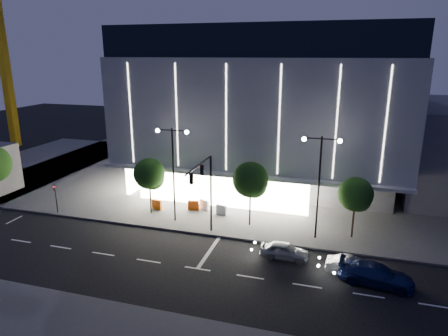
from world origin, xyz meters
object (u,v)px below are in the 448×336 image
at_px(barrier_a, 157,205).
at_px(ped_signal_far, 56,196).
at_px(car_lead, 285,251).
at_px(barrier_b, 204,205).
at_px(car_second, 353,267).
at_px(tower_crane, 4,19).
at_px(car_third, 376,274).
at_px(tree_right, 356,196).
at_px(barrier_d, 221,210).
at_px(traffic_mast, 205,184).
at_px(barrier_c, 193,205).
at_px(street_lamp_west, 173,161).
at_px(street_lamp_east, 320,173).
at_px(tree_mid, 251,182).
at_px(tree_left, 150,175).

bearing_deg(barrier_a, ped_signal_far, -144.91).
relative_size(ped_signal_far, car_lead, 0.79).
height_order(car_lead, barrier_b, car_lead).
height_order(ped_signal_far, car_second, ped_signal_far).
xyz_separation_m(ped_signal_far, tower_crane, (-25.92, 23.50, 18.62)).
height_order(car_third, barrier_b, car_third).
bearing_deg(ped_signal_far, tree_right, 5.14).
height_order(ped_signal_far, barrier_d, ped_signal_far).
height_order(traffic_mast, ped_signal_far, traffic_mast).
relative_size(ped_signal_far, barrier_c, 2.73).
xyz_separation_m(traffic_mast, street_lamp_west, (-4.00, 2.66, 0.93)).
bearing_deg(street_lamp_east, traffic_mast, -163.52).
bearing_deg(car_third, tree_right, 19.47).
bearing_deg(tree_right, car_third, -77.96).
height_order(street_lamp_west, car_second, street_lamp_west).
height_order(car_third, barrier_d, car_third).
bearing_deg(barrier_b, traffic_mast, -45.34).
bearing_deg(tree_mid, car_lead, -52.70).
height_order(tower_crane, barrier_c, tower_crane).
bearing_deg(street_lamp_east, ped_signal_far, -176.56).
bearing_deg(tree_right, barrier_c, 173.04).
height_order(street_lamp_west, tower_crane, tower_crane).
relative_size(traffic_mast, street_lamp_west, 0.79).
xyz_separation_m(street_lamp_east, barrier_a, (-15.86, 2.03, -5.31)).
bearing_deg(car_lead, traffic_mast, 78.72).
xyz_separation_m(street_lamp_west, ped_signal_far, (-12.00, -1.50, -4.07)).
bearing_deg(barrier_c, car_third, -37.07).
relative_size(street_lamp_east, barrier_d, 8.18).
distance_m(street_lamp_west, barrier_a, 6.36).
distance_m(tower_crane, tree_right, 60.22).
bearing_deg(barrier_c, traffic_mast, -69.16).
xyz_separation_m(barrier_b, barrier_c, (-0.97, -0.51, 0.00)).
xyz_separation_m(street_lamp_east, car_lead, (-2.06, -4.12, -5.31)).
distance_m(tree_right, barrier_c, 15.71).
bearing_deg(street_lamp_west, barrier_c, 75.14).
distance_m(street_lamp_west, tree_left, 3.69).
bearing_deg(car_third, barrier_d, 65.81).
bearing_deg(tree_left, barrier_a, 83.64).
xyz_separation_m(street_lamp_east, barrier_b, (-11.27, 3.39, -5.31)).
distance_m(barrier_c, barrier_d, 3.08).
bearing_deg(car_lead, car_third, -104.55).
bearing_deg(tree_left, street_lamp_west, -18.94).
bearing_deg(tree_mid, barrier_d, 154.73).
distance_m(tree_right, barrier_d, 12.72).
bearing_deg(car_third, tree_left, 78.79).
xyz_separation_m(car_second, barrier_c, (-15.22, 7.99, 0.03)).
height_order(street_lamp_east, barrier_b, street_lamp_east).
xyz_separation_m(traffic_mast, tree_left, (-6.97, 3.68, -0.99)).
relative_size(car_lead, barrier_a, 3.46).
relative_size(tree_mid, barrier_a, 5.59).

